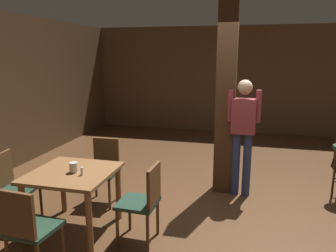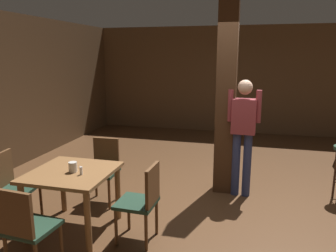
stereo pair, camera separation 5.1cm
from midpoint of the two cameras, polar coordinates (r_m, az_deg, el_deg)
ground_plane at (r=4.88m, az=10.05°, el=-12.88°), size 10.80×10.80×0.00m
wall_back at (r=8.94m, az=12.51°, el=7.80°), size 8.00×0.10×2.80m
pillar at (r=4.91m, az=9.74°, el=4.40°), size 0.28×0.28×2.80m
dining_table at (r=4.03m, az=-16.54°, el=-9.25°), size 0.93×0.93×0.74m
chair_east at (r=3.70m, az=-4.59°, el=-12.56°), size 0.43×0.43×0.89m
chair_west at (r=4.52m, az=-25.73°, el=-9.10°), size 0.47×0.47×0.89m
chair_north at (r=4.76m, az=-11.44°, el=-7.02°), size 0.44×0.44×0.89m
chair_south at (r=3.43m, az=-23.63°, el=-15.77°), size 0.45×0.45×0.89m
napkin_cup at (r=3.93m, az=-16.48°, el=-6.92°), size 0.10×0.10×0.12m
salt_shaker at (r=3.82m, az=-15.13°, el=-7.58°), size 0.03×0.03×0.09m
standing_person at (r=4.84m, az=12.63°, el=-0.62°), size 0.47×0.22×1.72m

